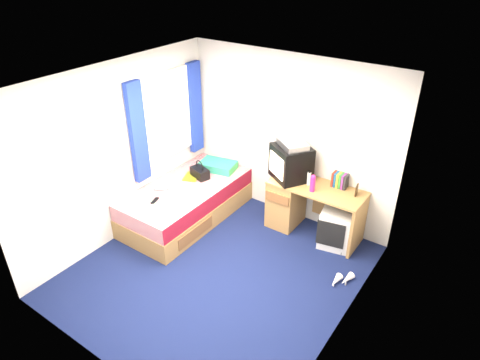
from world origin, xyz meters
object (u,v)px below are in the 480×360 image
Objects in this scene: aerosol_can at (309,179)px; remote_control at (155,201)px; crt_tv at (291,163)px; vcr at (292,144)px; pink_water_bottle at (313,184)px; handbag at (200,172)px; colour_swatch_fan at (154,204)px; pillow at (218,166)px; storage_cube at (337,228)px; towel at (195,194)px; white_heels at (341,280)px; magazine at (192,177)px; picture_frame at (357,190)px; desk at (298,202)px; water_bottle at (162,188)px; bed at (187,202)px.

aerosol_can reaches higher than remote_control.
aerosol_can is at bearing 27.71° from crt_tv.
vcr reaches higher than crt_tv.
pink_water_bottle is 0.65× the size of handbag.
pillow is at bearing 85.82° from colour_swatch_fan.
remote_control is (-0.07, -0.87, -0.07)m from handbag.
vcr reaches higher than storage_cube.
handbag is at bearing 123.22° from towel.
white_heels is (0.38, -0.67, -0.23)m from storage_cube.
crt_tv is at bearing 2.59° from pillow.
white_heels is (2.56, -0.26, -0.51)m from magazine.
aerosol_can is (0.30, -0.02, -0.15)m from crt_tv.
magazine is at bearing -124.72° from vcr.
aerosol_can is at bearing 140.41° from white_heels.
magazine is (-1.39, -0.49, -0.44)m from crt_tv.
towel reaches higher than storage_cube.
pink_water_bottle is (-0.51, -0.24, 0.04)m from picture_frame.
desk is 3.95× the size of white_heels.
pillow reaches higher than magazine.
vcr is at bearing 35.31° from handbag.
crt_tv is 1.40m from handbag.
storage_cube is at bearing 10.78° from magazine.
magazine is at bearing 79.16° from water_bottle.
pink_water_bottle is (1.71, 0.59, 0.59)m from bed.
crt_tv is at bearing 163.44° from storage_cube.
pink_water_bottle reaches higher than storage_cube.
picture_frame reaches higher than remote_control.
magazine reaches higher than bed.
crt_tv reaches higher than storage_cube.
crt_tv is 3.22× the size of water_bottle.
handbag reaches higher than desk.
bed is at bearing -95.63° from pillow.
storage_cube is at bearing 26.86° from crt_tv.
water_bottle is at bearing -148.51° from desk.
magazine is 0.86m from colour_swatch_fan.
handbag reaches higher than remote_control.
handbag is 2.08× the size of remote_control.
pillow is at bearing 164.00° from white_heels.
towel is at bearing -163.65° from picture_frame.
pillow is 2.02× the size of towel.
crt_tv is at bearing 147.58° from white_heels.
pink_water_bottle is 2.11m from water_bottle.
handbag is at bearing 88.83° from bed.
towel is 2.22m from white_heels.
aerosol_can is 2.06m from water_bottle.
magazine is 1.75× the size of remote_control.
pillow is 2.46× the size of colour_swatch_fan.
vcr is 0.52m from aerosol_can.
crt_tv is (1.23, 0.06, 0.39)m from pillow.
vcr reaches higher than aerosol_can.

